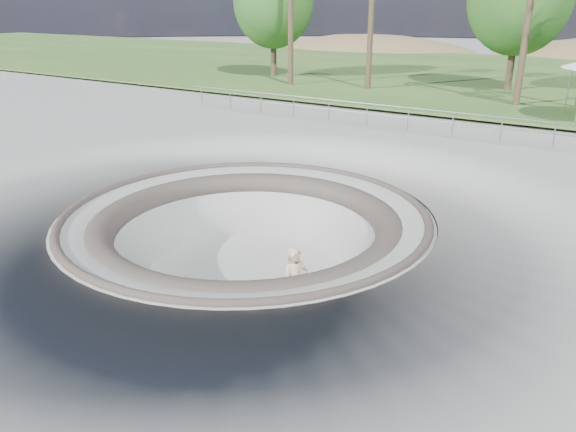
% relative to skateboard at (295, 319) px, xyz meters
% --- Properties ---
extents(ground, '(180.00, 180.00, 0.00)m').
position_rel_skateboard_xyz_m(ground, '(-2.53, 1.43, 1.84)').
color(ground, '#ABACA7').
rests_on(ground, ground).
extents(skate_bowl, '(14.00, 14.00, 4.10)m').
position_rel_skateboard_xyz_m(skate_bowl, '(-2.53, 1.43, 0.01)').
color(skate_bowl, '#ABACA7').
rests_on(skate_bowl, ground).
extents(grass_strip, '(180.00, 36.00, 0.12)m').
position_rel_skateboard_xyz_m(grass_strip, '(-2.53, 35.43, 2.06)').
color(grass_strip, '#366026').
rests_on(grass_strip, ground).
extents(safety_railing, '(25.00, 0.06, 1.03)m').
position_rel_skateboard_xyz_m(safety_railing, '(-2.53, 13.43, 2.53)').
color(safety_railing, gray).
rests_on(safety_railing, ground).
extents(skateboard, '(0.79, 0.46, 0.08)m').
position_rel_skateboard_xyz_m(skateboard, '(0.00, 0.00, 0.00)').
color(skateboard, '#9B6C3E').
rests_on(skateboard, ground).
extents(skater, '(0.70, 0.82, 1.89)m').
position_rel_skateboard_xyz_m(skater, '(0.00, 0.00, 0.96)').
color(skater, '#DCB38E').
rests_on(skater, skateboard).
extents(bushy_tree_left, '(5.94, 5.40, 8.57)m').
position_rel_skateboard_xyz_m(bushy_tree_left, '(-17.89, 25.47, 7.32)').
color(bushy_tree_left, brown).
rests_on(bushy_tree_left, ground).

